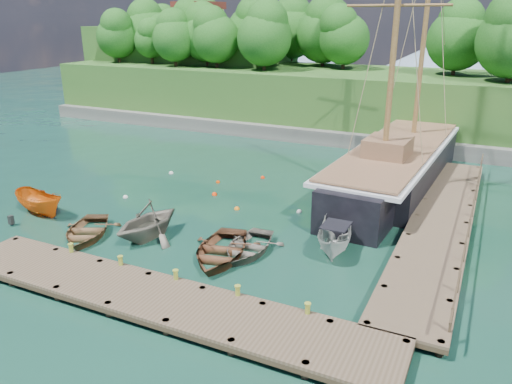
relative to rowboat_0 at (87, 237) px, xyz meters
The scene contains 24 objects.
ground 6.14m from the rowboat_0, 23.65° to the left, with size 160.00×160.00×0.00m, color #153528.
dock_near 8.64m from the rowboat_0, 27.91° to the right, with size 20.00×3.20×1.10m.
dock_east 19.57m from the rowboat_0, 28.92° to the left, with size 3.20×24.00×1.10m.
bollard_0 3.10m from the rowboat_0, 58.40° to the right, with size 0.26×0.26×0.45m, color olive.
bollard_1 5.32m from the rowboat_0, 29.71° to the right, with size 0.26×0.26×0.45m, color olive.
bollard_2 8.07m from the rowboat_0, 19.09° to the right, with size 0.26×0.26×0.45m, color olive.
bollard_3 10.95m from the rowboat_0, 13.95° to the right, with size 0.26×0.26×0.45m, color olive.
bollard_4 13.88m from the rowboat_0, 10.96° to the right, with size 0.26×0.26×0.45m, color olive.
rowboat_0 is the anchor object (origin of this frame).
rowboat_1 3.37m from the rowboat_0, 23.71° to the left, with size 3.63×4.21×2.22m, color #6A6456.
rowboat_2 7.81m from the rowboat_0, ahead, with size 3.51×4.92×1.02m, color #52301D.
rowboat_3 8.95m from the rowboat_0, 13.56° to the left, with size 3.00×4.20×0.87m, color #60594F.
motorboat_orange 5.01m from the rowboat_0, 165.02° to the left, with size 1.56×4.14×1.60m, color #D9600E.
cabin_boat_white 13.29m from the rowboat_0, 18.19° to the left, with size 1.63×4.32×1.67m, color beige.
schooner 21.44m from the rowboat_0, 51.54° to the left, with size 6.55×29.03×21.53m.
mooring_buoy_0 6.13m from the rowboat_0, 110.19° to the left, with size 0.33×0.33×0.33m, color silver.
mooring_buoy_1 9.20m from the rowboat_0, 71.62° to the left, with size 0.36×0.36×0.36m, color #F83202.
mooring_buoy_2 8.94m from the rowboat_0, 52.32° to the left, with size 0.35×0.35×0.35m, color orange.
mooring_buoy_3 12.31m from the rowboat_0, 42.27° to the left, with size 0.34×0.34×0.34m, color silver.
mooring_buoy_4 11.25m from the rowboat_0, 80.76° to the left, with size 0.29×0.29×0.29m, color #D43700.
mooring_buoy_5 14.10m from the rowboat_0, 72.42° to the left, with size 0.31×0.31×0.31m, color #F32E05.
mooring_buoy_6 11.72m from the rowboat_0, 102.18° to the left, with size 0.34×0.34×0.34m, color silver.
headland 35.03m from the rowboat_0, 102.10° to the left, with size 51.00×19.31×12.90m.
distant_ridge 73.27m from the rowboat_0, 82.20° to the left, with size 117.00×40.00×10.00m.
Camera 1 is at (13.32, -20.67, 11.32)m, focal length 35.00 mm.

